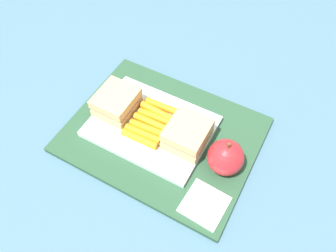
{
  "coord_description": "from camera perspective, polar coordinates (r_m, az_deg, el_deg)",
  "views": [
    {
      "loc": [
        0.19,
        -0.32,
        0.55
      ],
      "look_at": [
        0.01,
        0.0,
        0.04
      ],
      "focal_mm": 35.49,
      "sensor_mm": 36.0,
      "label": 1
    }
  ],
  "objects": [
    {
      "name": "ground_plane",
      "position": [
        0.66,
        -0.95,
        -1.71
      ],
      "size": [
        2.4,
        2.4,
        0.0
      ],
      "primitive_type": "plane",
      "color": "#42667A"
    },
    {
      "name": "lunchbag_mat",
      "position": [
        0.65,
        -0.96,
        -1.46
      ],
      "size": [
        0.36,
        0.28,
        0.01
      ],
      "primitive_type": "cube",
      "color": "#284C33",
      "rests_on": "ground_plane"
    },
    {
      "name": "food_tray",
      "position": [
        0.65,
        -2.89,
        -0.04
      ],
      "size": [
        0.23,
        0.17,
        0.01
      ],
      "primitive_type": "cube",
      "color": "white",
      "rests_on": "lunchbag_mat"
    },
    {
      "name": "sandwich_half_left",
      "position": [
        0.66,
        -8.84,
        4.03
      ],
      "size": [
        0.07,
        0.08,
        0.04
      ],
      "color": "tan",
      "rests_on": "food_tray"
    },
    {
      "name": "sandwich_half_right",
      "position": [
        0.61,
        3.35,
        -1.39
      ],
      "size": [
        0.07,
        0.08,
        0.04
      ],
      "color": "tan",
      "rests_on": "food_tray"
    },
    {
      "name": "carrot_sticks_bundle",
      "position": [
        0.64,
        -2.94,
        0.63
      ],
      "size": [
        0.08,
        0.1,
        0.02
      ],
      "color": "orange",
      "rests_on": "food_tray"
    },
    {
      "name": "apple",
      "position": [
        0.59,
        9.84,
        -5.31
      ],
      "size": [
        0.07,
        0.07,
        0.08
      ],
      "color": "red",
      "rests_on": "lunchbag_mat"
    },
    {
      "name": "paper_napkin",
      "position": [
        0.58,
        6.29,
        -13.22
      ],
      "size": [
        0.07,
        0.07,
        0.0
      ],
      "primitive_type": "cube",
      "rotation": [
        0.0,
        0.0,
        -0.06
      ],
      "color": "white",
      "rests_on": "lunchbag_mat"
    }
  ]
}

